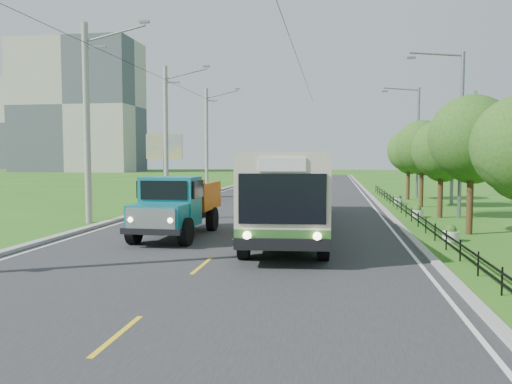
% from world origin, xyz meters
% --- Properties ---
extents(ground, '(240.00, 240.00, 0.00)m').
position_xyz_m(ground, '(0.00, 0.00, 0.00)').
color(ground, '#286517').
rests_on(ground, ground).
extents(road, '(14.00, 120.00, 0.02)m').
position_xyz_m(road, '(0.00, 20.00, 0.01)').
color(road, '#28282B').
rests_on(road, ground).
extents(curb_left, '(0.40, 120.00, 0.15)m').
position_xyz_m(curb_left, '(-7.20, 20.00, 0.07)').
color(curb_left, '#9E9E99').
rests_on(curb_left, ground).
extents(curb_right, '(0.30, 120.00, 0.10)m').
position_xyz_m(curb_right, '(7.15, 20.00, 0.05)').
color(curb_right, '#9E9E99').
rests_on(curb_right, ground).
extents(edge_line_left, '(0.12, 120.00, 0.00)m').
position_xyz_m(edge_line_left, '(-6.65, 20.00, 0.02)').
color(edge_line_left, silver).
rests_on(edge_line_left, road).
extents(edge_line_right, '(0.12, 120.00, 0.00)m').
position_xyz_m(edge_line_right, '(6.65, 20.00, 0.02)').
color(edge_line_right, silver).
rests_on(edge_line_right, road).
extents(centre_dash, '(0.12, 2.20, 0.00)m').
position_xyz_m(centre_dash, '(0.00, 0.00, 0.02)').
color(centre_dash, yellow).
rests_on(centre_dash, road).
extents(railing_right, '(0.04, 40.00, 0.60)m').
position_xyz_m(railing_right, '(8.00, 14.00, 0.30)').
color(railing_right, black).
rests_on(railing_right, ground).
extents(pole_near, '(3.51, 0.32, 10.00)m').
position_xyz_m(pole_near, '(-8.26, 9.00, 5.09)').
color(pole_near, gray).
rests_on(pole_near, ground).
extents(pole_mid, '(3.51, 0.32, 10.00)m').
position_xyz_m(pole_mid, '(-8.26, 21.00, 5.09)').
color(pole_mid, gray).
rests_on(pole_mid, ground).
extents(pole_far, '(3.51, 0.32, 10.00)m').
position_xyz_m(pole_far, '(-8.26, 33.00, 5.09)').
color(pole_far, gray).
rests_on(pole_far, ground).
extents(tree_third, '(3.60, 3.62, 6.00)m').
position_xyz_m(tree_third, '(9.86, 8.14, 3.99)').
color(tree_third, '#382314').
rests_on(tree_third, ground).
extents(tree_fourth, '(3.24, 3.31, 5.40)m').
position_xyz_m(tree_fourth, '(9.86, 14.14, 3.59)').
color(tree_fourth, '#382314').
rests_on(tree_fourth, ground).
extents(tree_fifth, '(3.48, 3.52, 5.80)m').
position_xyz_m(tree_fifth, '(9.86, 20.14, 3.85)').
color(tree_fifth, '#382314').
rests_on(tree_fifth, ground).
extents(tree_back, '(3.30, 3.36, 5.50)m').
position_xyz_m(tree_back, '(9.86, 26.14, 3.65)').
color(tree_back, '#382314').
rests_on(tree_back, ground).
extents(streetlight_mid, '(3.02, 0.20, 9.07)m').
position_xyz_m(streetlight_mid, '(10.64, 14.00, 4.90)').
color(streetlight_mid, slate).
rests_on(streetlight_mid, ground).
extents(streetlight_far, '(3.02, 0.20, 9.07)m').
position_xyz_m(streetlight_far, '(10.64, 28.00, 4.90)').
color(streetlight_far, slate).
rests_on(streetlight_far, ground).
extents(planter_near, '(0.64, 0.64, 0.67)m').
position_xyz_m(planter_near, '(8.60, 6.00, 0.29)').
color(planter_near, silver).
rests_on(planter_near, ground).
extents(planter_mid, '(0.64, 0.64, 0.67)m').
position_xyz_m(planter_mid, '(8.60, 14.00, 0.29)').
color(planter_mid, silver).
rests_on(planter_mid, ground).
extents(planter_far, '(0.64, 0.64, 0.67)m').
position_xyz_m(planter_far, '(8.60, 22.00, 0.29)').
color(planter_far, silver).
rests_on(planter_far, ground).
extents(billboard_left, '(3.00, 0.20, 5.20)m').
position_xyz_m(billboard_left, '(-9.50, 24.00, 3.87)').
color(billboard_left, slate).
rests_on(billboard_left, ground).
extents(billboard_right, '(0.24, 6.00, 7.30)m').
position_xyz_m(billboard_right, '(12.30, 20.00, 5.34)').
color(billboard_right, slate).
rests_on(billboard_right, ground).
extents(apartment_near, '(28.00, 14.00, 30.00)m').
position_xyz_m(apartment_near, '(-55.00, 95.00, 15.00)').
color(apartment_near, '#B7B2A3').
rests_on(apartment_near, ground).
extents(apartment_far, '(24.00, 14.00, 26.00)m').
position_xyz_m(apartment_far, '(-80.00, 120.00, 13.00)').
color(apartment_far, '#B7B2A3').
rests_on(apartment_far, ground).
extents(bus, '(4.16, 17.83, 3.41)m').
position_xyz_m(bus, '(1.83, 8.57, 2.05)').
color(bus, '#326729').
rests_on(bus, ground).
extents(dump_truck, '(2.47, 6.11, 2.55)m').
position_xyz_m(dump_truck, '(-2.50, 5.46, 1.44)').
color(dump_truck, '#15717F').
rests_on(dump_truck, ground).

